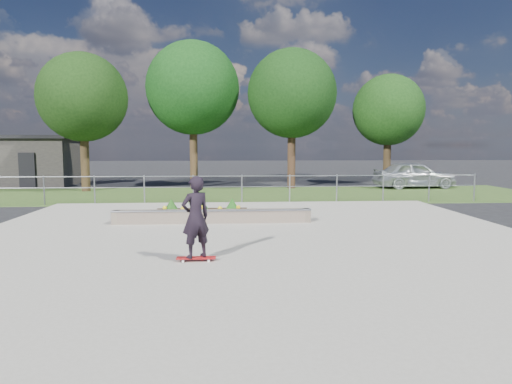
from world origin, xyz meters
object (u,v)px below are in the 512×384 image
skateboarder (196,217)px  parked_car (414,175)px  grind_ledge (212,216)px  planter_bed (202,212)px

skateboarder → parked_car: size_ratio=0.39×
grind_ledge → skateboarder: bearing=-92.4°
skateboarder → parked_car: skateboarder is taller
skateboarder → parked_car: (11.18, 15.78, -0.21)m
skateboarder → grind_ledge: bearing=87.6°
parked_car → skateboarder: bearing=143.4°
grind_ledge → skateboarder: (-0.20, -4.63, 0.70)m
planter_bed → grind_ledge: bearing=-69.1°
grind_ledge → parked_car: parked_car is taller
grind_ledge → planter_bed: 1.07m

